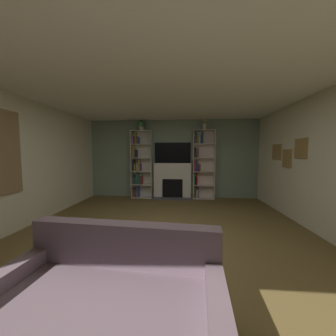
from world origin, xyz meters
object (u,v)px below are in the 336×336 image
(couch, at_px, (107,310))
(tv, at_px, (173,153))
(bookshelf_left, at_px, (140,166))
(vase_with_flowers, at_px, (204,126))
(bookshelf_right, at_px, (201,164))
(potted_plant, at_px, (141,125))
(fireplace, at_px, (172,180))

(couch, bearing_deg, tv, 87.33)
(bookshelf_left, height_order, vase_with_flowers, vase_with_flowers)
(bookshelf_right, relative_size, couch, 1.20)
(bookshelf_right, relative_size, vase_with_flowers, 6.59)
(potted_plant, distance_m, vase_with_flowers, 2.02)
(bookshelf_right, bearing_deg, fireplace, 179.79)
(bookshelf_right, xyz_separation_m, couch, (-1.16, -4.88, -0.86))
(vase_with_flowers, xyz_separation_m, couch, (-1.24, -4.83, -2.04))
(fireplace, xyz_separation_m, couch, (-0.23, -4.88, -0.33))
(fireplace, relative_size, vase_with_flowers, 3.92)
(tv, bearing_deg, bookshelf_left, -175.66)
(fireplace, distance_m, tv, 0.89)
(bookshelf_left, distance_m, vase_with_flowers, 2.45)
(fireplace, distance_m, bookshelf_left, 1.18)
(potted_plant, relative_size, vase_with_flowers, 0.99)
(tv, distance_m, bookshelf_left, 1.17)
(tv, relative_size, couch, 0.64)
(vase_with_flowers, height_order, couch, vase_with_flowers)
(bookshelf_left, bearing_deg, tv, 4.34)
(bookshelf_left, relative_size, bookshelf_right, 1.00)
(fireplace, height_order, couch, fireplace)
(fireplace, relative_size, couch, 0.71)
(fireplace, xyz_separation_m, vase_with_flowers, (1.01, -0.05, 1.72))
(tv, height_order, vase_with_flowers, vase_with_flowers)
(bookshelf_right, relative_size, potted_plant, 6.68)
(tv, xyz_separation_m, bookshelf_left, (-1.09, -0.08, -0.43))
(couch, bearing_deg, bookshelf_right, 76.67)
(tv, distance_m, bookshelf_right, 0.99)
(fireplace, distance_m, couch, 4.90)
(fireplace, bearing_deg, potted_plant, -177.11)
(fireplace, relative_size, potted_plant, 3.97)
(fireplace, height_order, bookshelf_left, bookshelf_left)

